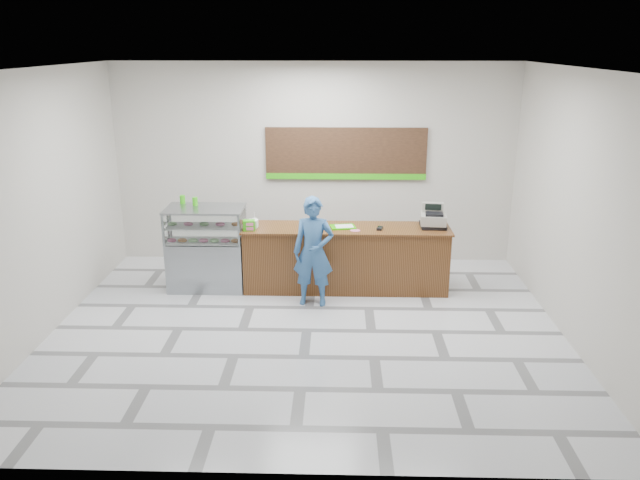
{
  "coord_description": "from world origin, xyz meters",
  "views": [
    {
      "loc": [
        0.41,
        -7.82,
        3.82
      ],
      "look_at": [
        0.16,
        0.9,
        1.03
      ],
      "focal_mm": 35.0,
      "sensor_mm": 36.0,
      "label": 1
    }
  ],
  "objects_px": {
    "serving_tray": "(343,227)",
    "customer": "(313,252)",
    "sales_counter": "(346,258)",
    "display_case": "(207,247)",
    "cash_register": "(433,218)"
  },
  "relations": [
    {
      "from": "cash_register",
      "to": "sales_counter",
      "type": "bearing_deg",
      "value": -171.58
    },
    {
      "from": "serving_tray",
      "to": "sales_counter",
      "type": "bearing_deg",
      "value": -4.33
    },
    {
      "from": "cash_register",
      "to": "display_case",
      "type": "bearing_deg",
      "value": -173.21
    },
    {
      "from": "customer",
      "to": "sales_counter",
      "type": "bearing_deg",
      "value": 55.66
    },
    {
      "from": "cash_register",
      "to": "serving_tray",
      "type": "relative_size",
      "value": 1.04
    },
    {
      "from": "serving_tray",
      "to": "customer",
      "type": "distance_m",
      "value": 0.78
    },
    {
      "from": "serving_tray",
      "to": "display_case",
      "type": "bearing_deg",
      "value": 169.96
    },
    {
      "from": "cash_register",
      "to": "customer",
      "type": "bearing_deg",
      "value": -154.24
    },
    {
      "from": "display_case",
      "to": "customer",
      "type": "bearing_deg",
      "value": -19.43
    },
    {
      "from": "display_case",
      "to": "serving_tray",
      "type": "bearing_deg",
      "value": -0.12
    },
    {
      "from": "sales_counter",
      "to": "customer",
      "type": "bearing_deg",
      "value": -128.82
    },
    {
      "from": "cash_register",
      "to": "customer",
      "type": "distance_m",
      "value": 2.0
    },
    {
      "from": "sales_counter",
      "to": "serving_tray",
      "type": "height_order",
      "value": "serving_tray"
    },
    {
      "from": "sales_counter",
      "to": "customer",
      "type": "xyz_separation_m",
      "value": [
        -0.49,
        -0.61,
        0.31
      ]
    },
    {
      "from": "serving_tray",
      "to": "customer",
      "type": "xyz_separation_m",
      "value": [
        -0.44,
        -0.61,
        -0.21
      ]
    }
  ]
}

